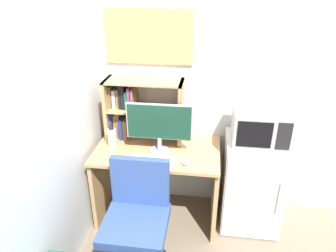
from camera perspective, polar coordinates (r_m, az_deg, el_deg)
wall_back at (r=3.01m, az=26.57°, el=6.80°), size 6.40×0.04×2.60m
desk at (r=2.91m, az=-1.88°, el=-8.32°), size 1.10×0.66×0.75m
hutch_bookshelf at (r=2.88m, az=-6.24°, el=3.45°), size 0.70×0.27×0.57m
monitor at (r=2.63m, az=-1.61°, el=0.28°), size 0.56×0.17×0.45m
keyboard at (r=2.62m, az=-2.74°, el=-6.07°), size 0.38×0.14×0.02m
computer_mouse at (r=2.57m, az=3.27°, el=-6.58°), size 0.06×0.10×0.03m
water_bottle at (r=2.82m, az=-10.18°, el=-2.09°), size 0.08×0.08×0.20m
mini_fridge at (r=2.98m, az=15.07°, el=-10.14°), size 0.52×0.50×0.88m
microwave at (r=2.69m, az=16.47°, el=0.01°), size 0.45×0.35×0.29m
desk_chair at (r=2.53m, az=-5.60°, el=-17.87°), size 0.55×0.55×0.92m
wall_corkboard at (r=2.79m, az=-3.52°, el=15.98°), size 0.77×0.02×0.47m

